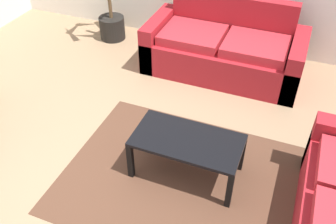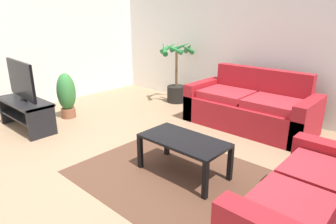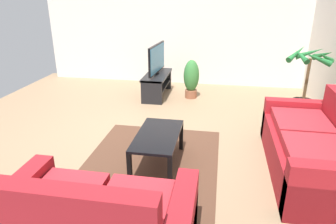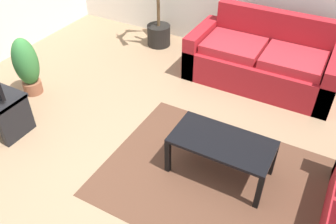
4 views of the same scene
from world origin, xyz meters
name	(u,v)px [view 1 (image 1 of 4)]	position (x,y,z in m)	size (l,w,h in m)	color
ground_plane	(92,180)	(0.00, 0.00, 0.00)	(6.60, 6.60, 0.00)	#937556
couch_main	(224,50)	(0.63, 2.28, 0.30)	(1.96, 0.90, 0.90)	maroon
coffee_table	(187,144)	(0.79, 0.42, 0.37)	(0.98, 0.51, 0.43)	black
area_rug	(182,179)	(0.79, 0.32, 0.00)	(2.20, 1.70, 0.01)	#513323
potted_palm	(110,6)	(-1.14, 2.56, 0.51)	(0.75, 0.76, 1.23)	black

